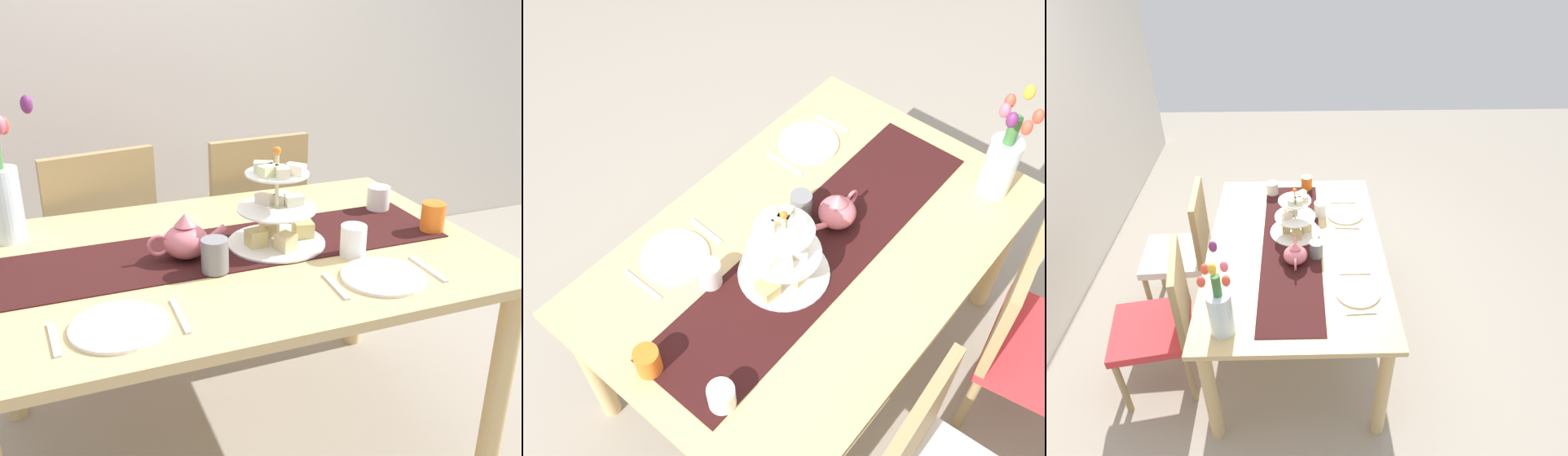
% 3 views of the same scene
% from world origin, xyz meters
% --- Properties ---
extents(ground_plane, '(8.00, 8.00, 0.00)m').
position_xyz_m(ground_plane, '(0.00, 0.00, 0.00)').
color(ground_plane, gray).
extents(dining_table, '(1.53, 1.00, 0.73)m').
position_xyz_m(dining_table, '(0.00, 0.00, 0.63)').
color(dining_table, tan).
rests_on(dining_table, ground_plane).
extents(chair_left, '(0.49, 0.49, 0.91)m').
position_xyz_m(chair_left, '(-0.32, 0.73, 0.50)').
color(chair_left, '#9C8254').
rests_on(chair_left, ground_plane).
extents(chair_right, '(0.45, 0.45, 0.91)m').
position_xyz_m(chair_right, '(0.32, 0.73, 0.50)').
color(chair_right, '#9C8254').
rests_on(chair_right, ground_plane).
extents(table_runner, '(1.35, 0.33, 0.00)m').
position_xyz_m(table_runner, '(0.00, 0.02, 0.73)').
color(table_runner, black).
rests_on(table_runner, dining_table).
extents(tiered_cake_stand, '(0.30, 0.30, 0.30)m').
position_xyz_m(tiered_cake_stand, '(0.15, -0.00, 0.83)').
color(tiered_cake_stand, beige).
rests_on(tiered_cake_stand, table_runner).
extents(teapot, '(0.24, 0.13, 0.14)m').
position_xyz_m(teapot, '(-0.14, 0.00, 0.79)').
color(teapot, '#D66B75').
rests_on(teapot, table_runner).
extents(tulip_vase, '(0.19, 0.14, 0.44)m').
position_xyz_m(tulip_vase, '(-0.62, 0.34, 0.89)').
color(tulip_vase, silver).
rests_on(tulip_vase, dining_table).
extents(cream_jug, '(0.08, 0.08, 0.08)m').
position_xyz_m(cream_jug, '(0.60, 0.15, 0.77)').
color(cream_jug, white).
rests_on(cream_jug, dining_table).
extents(dinner_plate_left, '(0.23, 0.23, 0.01)m').
position_xyz_m(dinner_plate_left, '(-0.38, -0.32, 0.74)').
color(dinner_plate_left, white).
rests_on(dinner_plate_left, dining_table).
extents(fork_left, '(0.02, 0.15, 0.01)m').
position_xyz_m(fork_left, '(-0.53, -0.32, 0.73)').
color(fork_left, silver).
rests_on(fork_left, dining_table).
extents(knife_left, '(0.02, 0.17, 0.01)m').
position_xyz_m(knife_left, '(-0.24, -0.32, 0.73)').
color(knife_left, silver).
rests_on(knife_left, dining_table).
extents(dinner_plate_right, '(0.23, 0.23, 0.01)m').
position_xyz_m(dinner_plate_right, '(0.33, -0.32, 0.74)').
color(dinner_plate_right, white).
rests_on(dinner_plate_right, dining_table).
extents(fork_right, '(0.02, 0.15, 0.01)m').
position_xyz_m(fork_right, '(0.18, -0.32, 0.73)').
color(fork_right, silver).
rests_on(fork_right, dining_table).
extents(knife_right, '(0.01, 0.17, 0.01)m').
position_xyz_m(knife_right, '(0.47, -0.32, 0.73)').
color(knife_right, silver).
rests_on(knife_right, dining_table).
extents(mug_grey, '(0.08, 0.08, 0.09)m').
position_xyz_m(mug_grey, '(-0.08, -0.12, 0.78)').
color(mug_grey, slate).
rests_on(mug_grey, table_runner).
extents(mug_white_text, '(0.08, 0.08, 0.09)m').
position_xyz_m(mug_white_text, '(0.32, -0.16, 0.78)').
color(mug_white_text, white).
rests_on(mug_white_text, dining_table).
extents(mug_orange, '(0.08, 0.08, 0.09)m').
position_xyz_m(mug_orange, '(0.66, -0.08, 0.78)').
color(mug_orange, orange).
rests_on(mug_orange, dining_table).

